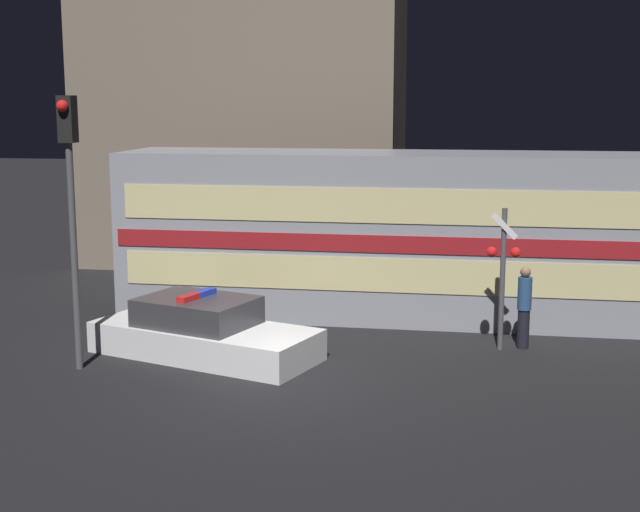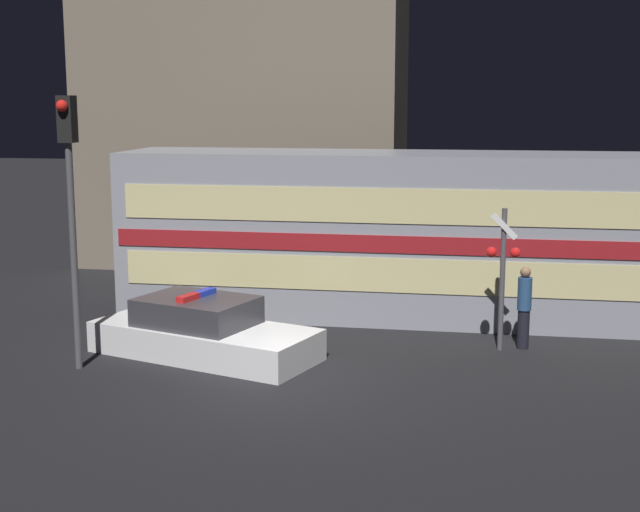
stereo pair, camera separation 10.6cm
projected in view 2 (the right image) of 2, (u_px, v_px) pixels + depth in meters
ground_plane at (276, 387)px, 16.79m from camera, size 120.00×120.00×0.00m
train at (418, 236)px, 21.99m from camera, size 14.73×2.95×4.07m
police_car at (203, 332)px, 18.80m from camera, size 5.17×3.39×1.36m
pedestrian at (524, 307)px, 19.27m from camera, size 0.30×0.30×1.81m
crossing_signal_near at (503, 269)px, 18.94m from camera, size 0.72×0.30×3.09m
traffic_light_corner at (70, 186)px, 17.34m from camera, size 0.30×0.46×5.43m
building_left at (248, 125)px, 29.40m from camera, size 10.16×5.18×9.01m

